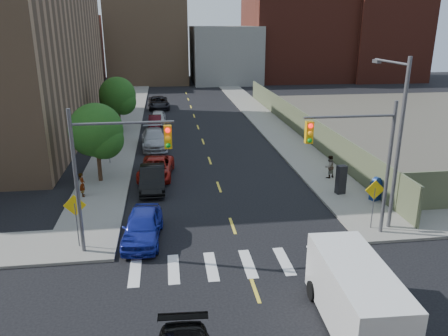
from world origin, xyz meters
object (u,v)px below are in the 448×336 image
object	(u,v)px
parked_car_white	(158,117)
parked_car_grey	(158,103)
payphone	(341,180)
parked_car_blue	(143,226)
parked_car_red	(156,168)
parked_car_silver	(154,139)
cargo_van	(354,293)
pedestrian_west	(82,185)
parked_car_black	(153,178)
mailbox	(376,189)
pedestrian_east	(329,167)
parked_car_maroon	(155,121)

from	to	relation	value
parked_car_white	parked_car_grey	xyz separation A→B (m)	(0.00, 8.92, 0.08)
payphone	parked_car_blue	bearing A→B (deg)	-170.15
parked_car_red	parked_car_silver	bearing A→B (deg)	97.46
parked_car_red	cargo_van	world-z (taller)	cargo_van
parked_car_silver	pedestrian_west	xyz separation A→B (m)	(-4.26, -11.44, 0.13)
parked_car_grey	pedestrian_west	xyz separation A→B (m)	(-4.49, -30.18, 0.14)
parked_car_black	mailbox	xyz separation A→B (m)	(13.58, -4.07, 0.10)
parked_car_black	pedestrian_east	world-z (taller)	pedestrian_east
payphone	mailbox	bearing A→B (deg)	-47.61
parked_car_red	parked_car_silver	size ratio (longest dim) A/B	0.91
parked_car_black	cargo_van	size ratio (longest dim) A/B	0.85
parked_car_maroon	cargo_van	world-z (taller)	cargo_van
parked_car_maroon	pedestrian_west	bearing A→B (deg)	-101.67
parked_car_silver	pedestrian_east	world-z (taller)	pedestrian_east
parked_car_blue	payphone	distance (m)	13.02
parked_car_maroon	payphone	distance (m)	24.31
mailbox	payphone	size ratio (longest dim) A/B	0.80
parked_car_blue	cargo_van	xyz separation A→B (m)	(7.82, -7.60, 0.52)
parked_car_red	parked_car_grey	size ratio (longest dim) A/B	0.89
parked_car_black	parked_car_silver	distance (m)	10.40
parked_car_blue	mailbox	size ratio (longest dim) A/B	3.08
payphone	cargo_van	bearing A→B (deg)	-120.27
pedestrian_west	parked_car_red	bearing A→B (deg)	-65.29
parked_car_blue	parked_car_silver	world-z (taller)	parked_car_silver
parked_car_maroon	parked_car_black	bearing A→B (deg)	-89.15
parked_car_black	parked_car_grey	xyz separation A→B (m)	(0.18, 29.14, 0.01)
parked_car_black	parked_car_maroon	size ratio (longest dim) A/B	1.23
parked_car_grey	parked_car_red	bearing A→B (deg)	-93.69
parked_car_white	pedestrian_east	distance (m)	23.35
parked_car_white	pedestrian_west	size ratio (longest dim) A/B	2.65
parked_car_white	parked_car_maroon	bearing A→B (deg)	-96.92
parked_car_silver	parked_car_white	size ratio (longest dim) A/B	1.34
pedestrian_west	parked_car_black	bearing A→B (deg)	-88.80
parked_car_white	parked_car_black	bearing A→B (deg)	-88.37
parked_car_maroon	pedestrian_east	size ratio (longest dim) A/B	2.33
mailbox	pedestrian_west	bearing A→B (deg)	147.64
parked_car_maroon	payphone	size ratio (longest dim) A/B	2.02
parked_car_silver	parked_car_white	bearing A→B (deg)	85.61
parked_car_white	parked_car_maroon	size ratio (longest dim) A/B	1.08
parked_car_black	mailbox	bearing A→B (deg)	-16.60
parked_car_blue	pedestrian_east	bearing A→B (deg)	34.93
mailbox	pedestrian_east	bearing A→B (deg)	84.95
parked_car_blue	parked_car_black	xyz separation A→B (m)	(0.36, 7.20, -0.01)
parked_car_red	parked_car_maroon	world-z (taller)	parked_car_red
parked_car_grey	payphone	size ratio (longest dim) A/B	3.00
parked_car_red	parked_car_white	world-z (taller)	parked_car_white
parked_car_silver	pedestrian_west	world-z (taller)	pedestrian_west
parked_car_blue	payphone	xyz separation A→B (m)	(12.23, 4.46, 0.30)
parked_car_silver	payphone	xyz separation A→B (m)	(11.91, -13.15, 0.29)
parked_car_white	pedestrian_west	xyz separation A→B (m)	(-4.49, -21.26, 0.23)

